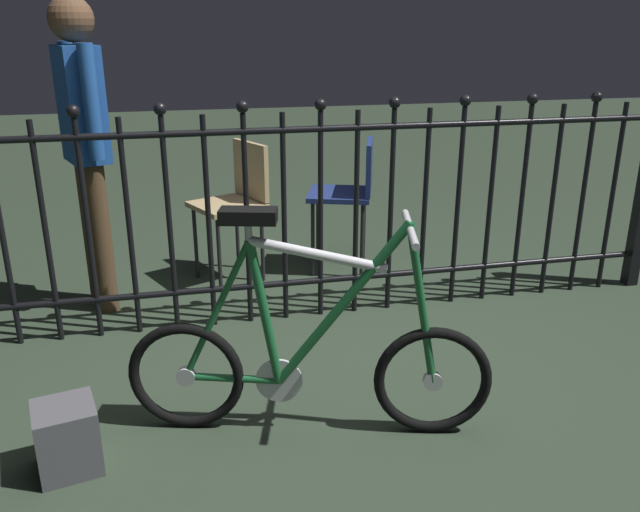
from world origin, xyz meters
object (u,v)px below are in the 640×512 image
Objects in this scene: bicycle at (308,358)px; chair_tan at (237,196)px; chair_navy at (351,189)px; person_visitor at (85,131)px; display_crate at (67,438)px.

bicycle reaches higher than chair_tan.
chair_navy is 0.51× the size of person_visitor.
display_crate is (-0.87, -0.04, -0.18)m from bicycle.
chair_tan is 1.94m from display_crate.
bicycle is 1.70m from chair_tan.
chair_tan is (-0.08, 1.68, 0.21)m from bicycle.
bicycle is at bearing -110.70° from chair_navy.
chair_tan reaches higher than display_crate.
display_crate is at bearing -90.22° from person_visitor.
person_visitor reaches higher than chair_tan.
chair_navy is 1.58m from person_visitor.
display_crate is (-0.01, -1.46, -0.85)m from person_visitor.
display_crate is at bearing -177.31° from bicycle.
chair_navy is at bearing 48.66° from display_crate.
person_visitor is 1.69m from display_crate.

